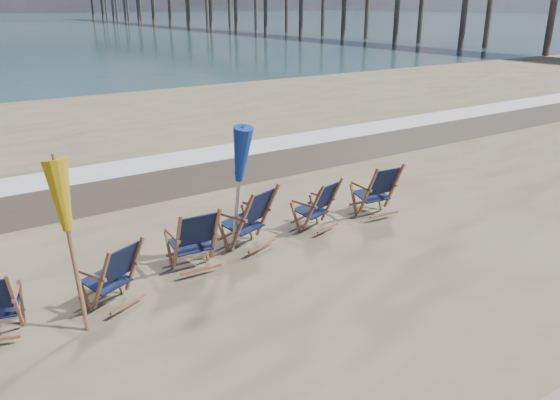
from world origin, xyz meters
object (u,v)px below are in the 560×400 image
(beach_chair_2, at_px, (215,236))
(umbrella_yellow, at_px, (66,206))
(beach_chair_0, at_px, (15,303))
(beach_chair_5, at_px, (394,188))
(beach_chair_1, at_px, (135,266))
(umbrella_blue, at_px, (236,158))
(beach_chair_3, at_px, (268,213))
(beach_chair_4, at_px, (332,202))

(beach_chair_2, distance_m, umbrella_yellow, 2.38)
(beach_chair_0, relative_size, beach_chair_5, 0.89)
(beach_chair_2, xyz_separation_m, umbrella_yellow, (-2.10, -0.42, 1.05))
(beach_chair_0, distance_m, beach_chair_1, 1.49)
(umbrella_blue, bearing_deg, beach_chair_3, 10.92)
(beach_chair_1, bearing_deg, umbrella_blue, 169.05)
(beach_chair_5, bearing_deg, beach_chair_4, -2.77)
(beach_chair_3, bearing_deg, beach_chair_2, -2.97)
(beach_chair_0, relative_size, beach_chair_2, 0.91)
(beach_chair_1, distance_m, beach_chair_2, 1.33)
(beach_chair_3, bearing_deg, beach_chair_5, 156.82)
(beach_chair_0, relative_size, umbrella_yellow, 0.45)
(beach_chair_2, xyz_separation_m, umbrella_blue, (0.51, 0.20, 1.07))
(beach_chair_0, xyz_separation_m, beach_chair_4, (5.25, 0.63, 0.01))
(beach_chair_5, bearing_deg, beach_chair_1, 8.56)
(beach_chair_3, height_order, umbrella_blue, umbrella_blue)
(umbrella_yellow, bearing_deg, beach_chair_5, 5.28)
(beach_chair_0, height_order, umbrella_blue, umbrella_blue)
(beach_chair_3, bearing_deg, umbrella_yellow, -5.87)
(beach_chair_0, height_order, beach_chair_4, beach_chair_4)
(beach_chair_3, xyz_separation_m, beach_chair_4, (1.33, -0.03, -0.07))
(beach_chair_4, relative_size, umbrella_yellow, 0.46)
(beach_chair_1, bearing_deg, beach_chair_0, -20.12)
(beach_chair_2, distance_m, beach_chair_4, 2.47)
(umbrella_blue, bearing_deg, beach_chair_2, -158.32)
(beach_chair_0, xyz_separation_m, beach_chair_5, (6.59, 0.46, 0.06))
(beach_chair_4, bearing_deg, beach_chair_0, -8.86)
(beach_chair_2, relative_size, beach_chair_3, 0.95)
(beach_chair_0, bearing_deg, beach_chair_5, -159.89)
(umbrella_blue, bearing_deg, beach_chair_4, 2.75)
(beach_chair_0, distance_m, umbrella_yellow, 1.30)
(beach_chair_4, height_order, umbrella_blue, umbrella_blue)
(beach_chair_0, relative_size, beach_chair_1, 0.97)
(beach_chair_1, distance_m, beach_chair_4, 3.80)
(beach_chair_1, relative_size, umbrella_blue, 0.46)
(beach_chair_5, distance_m, umbrella_yellow, 6.01)
(beach_chair_5, relative_size, umbrella_yellow, 0.51)
(beach_chair_5, xyz_separation_m, umbrella_yellow, (-5.89, -0.54, 1.04))
(beach_chair_0, xyz_separation_m, beach_chair_3, (3.92, 0.66, 0.08))
(beach_chair_0, bearing_deg, beach_chair_2, -157.01)
(beach_chair_2, height_order, beach_chair_3, beach_chair_3)
(umbrella_blue, bearing_deg, beach_chair_0, -170.76)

